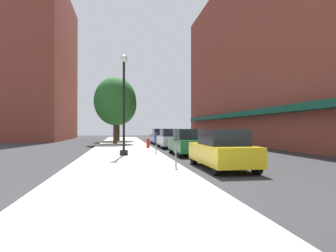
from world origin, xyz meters
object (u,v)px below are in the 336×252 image
(tree_near, at_px, (118,104))
(car_green, at_px, (188,142))
(car_yellow, at_px, (222,150))
(car_blue, at_px, (160,137))
(lamppost, at_px, (124,103))
(tree_mid, at_px, (115,101))
(parking_meter_near, at_px, (156,140))
(parking_meter_far, at_px, (176,147))
(fire_hydrant, at_px, (148,143))
(car_silver, at_px, (170,139))

(tree_near, xyz_separation_m, car_green, (4.59, -19.19, -3.94))
(car_yellow, xyz_separation_m, car_blue, (0.00, 19.18, 0.00))
(lamppost, distance_m, tree_mid, 13.38)
(car_green, relative_size, car_blue, 1.00)
(lamppost, relative_size, parking_meter_near, 4.50)
(tree_mid, relative_size, car_green, 1.61)
(parking_meter_far, distance_m, car_green, 6.56)
(tree_near, height_order, car_blue, tree_near)
(tree_near, relative_size, car_yellow, 1.70)
(fire_hydrant, height_order, car_blue, car_blue)
(parking_meter_far, xyz_separation_m, car_green, (1.95, 6.26, -0.14))
(tree_mid, bearing_deg, car_silver, -50.70)
(fire_hydrant, distance_m, tree_near, 14.53)
(parking_meter_near, distance_m, tree_mid, 12.83)
(parking_meter_far, height_order, tree_mid, tree_mid)
(tree_near, relative_size, car_silver, 1.70)
(parking_meter_near, xyz_separation_m, tree_mid, (-2.85, 11.98, 3.57))
(fire_hydrant, height_order, car_silver, car_silver)
(car_yellow, bearing_deg, car_silver, 88.42)
(parking_meter_far, bearing_deg, lamppost, 110.52)
(parking_meter_near, bearing_deg, car_green, -16.02)
(lamppost, bearing_deg, fire_hydrant, 72.36)
(tree_mid, bearing_deg, parking_meter_far, -81.37)
(parking_meter_near, bearing_deg, lamppost, -147.53)
(tree_mid, xyz_separation_m, car_blue, (4.80, 0.34, -3.71))
(tree_near, bearing_deg, car_blue, -53.94)
(parking_meter_near, xyz_separation_m, car_silver, (1.95, 6.12, -0.14))
(parking_meter_far, height_order, car_yellow, car_yellow)
(parking_meter_near, distance_m, tree_near, 19.20)
(fire_hydrant, bearing_deg, lamppost, -107.64)
(parking_meter_far, distance_m, car_yellow, 1.96)
(fire_hydrant, distance_m, parking_meter_near, 4.99)
(lamppost, distance_m, tree_near, 20.01)
(parking_meter_near, relative_size, tree_near, 0.18)
(tree_mid, distance_m, car_blue, 6.08)
(tree_near, height_order, tree_mid, tree_near)
(fire_hydrant, height_order, car_green, car_green)
(parking_meter_far, relative_size, tree_near, 0.18)
(tree_near, bearing_deg, car_silver, -69.86)
(car_yellow, relative_size, car_blue, 1.00)
(lamppost, height_order, car_yellow, lamppost)
(car_silver, bearing_deg, tree_near, 108.36)
(lamppost, bearing_deg, parking_meter_near, 32.47)
(car_green, bearing_deg, car_blue, 88.76)
(car_yellow, distance_m, car_green, 6.29)
(lamppost, relative_size, tree_mid, 0.85)
(fire_hydrant, bearing_deg, car_blue, 74.69)
(parking_meter_far, height_order, car_green, car_green)
(tree_near, bearing_deg, parking_meter_near, -81.93)
(car_blue, bearing_deg, car_silver, -87.81)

